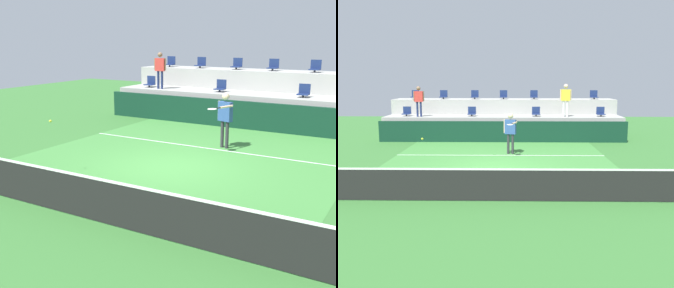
# 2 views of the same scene
# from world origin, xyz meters

# --- Properties ---
(ground_plane) EXTENTS (40.00, 40.00, 0.00)m
(ground_plane) POSITION_xyz_m (0.00, 0.00, 0.00)
(ground_plane) COLOR #336B2D
(court_inner_paint) EXTENTS (9.00, 10.00, 0.01)m
(court_inner_paint) POSITION_xyz_m (0.00, 1.00, 0.00)
(court_inner_paint) COLOR #3D7F38
(court_inner_paint) RESTS_ON ground_plane
(court_service_line) EXTENTS (9.00, 0.06, 0.00)m
(court_service_line) POSITION_xyz_m (0.00, 2.40, 0.01)
(court_service_line) COLOR white
(court_service_line) RESTS_ON ground_plane
(tennis_net) EXTENTS (10.48, 0.08, 1.07)m
(tennis_net) POSITION_xyz_m (0.00, -4.00, 0.50)
(tennis_net) COLOR black
(tennis_net) RESTS_ON ground_plane
(sponsor_backboard) EXTENTS (13.00, 0.16, 1.10)m
(sponsor_backboard) POSITION_xyz_m (0.00, 6.00, 0.55)
(sponsor_backboard) COLOR #0F3323
(sponsor_backboard) RESTS_ON ground_plane
(seating_tier_lower) EXTENTS (13.00, 1.80, 1.25)m
(seating_tier_lower) POSITION_xyz_m (0.00, 7.30, 0.62)
(seating_tier_lower) COLOR #9E9E99
(seating_tier_lower) RESTS_ON ground_plane
(seating_tier_upper) EXTENTS (13.00, 1.80, 2.10)m
(seating_tier_upper) POSITION_xyz_m (0.00, 9.10, 1.05)
(seating_tier_upper) COLOR #9E9E99
(seating_tier_upper) RESTS_ON ground_plane
(stadium_chair_lower_far_left) EXTENTS (0.44, 0.40, 0.52)m
(stadium_chair_lower_far_left) POSITION_xyz_m (-5.34, 7.23, 1.46)
(stadium_chair_lower_far_left) COLOR #2D2D33
(stadium_chair_lower_far_left) RESTS_ON seating_tier_lower
(stadium_chair_lower_left) EXTENTS (0.44, 0.40, 0.52)m
(stadium_chair_lower_left) POSITION_xyz_m (-1.73, 7.23, 1.46)
(stadium_chair_lower_left) COLOR #2D2D33
(stadium_chair_lower_left) RESTS_ON seating_tier_lower
(stadium_chair_lower_right) EXTENTS (0.44, 0.40, 0.52)m
(stadium_chair_lower_right) POSITION_xyz_m (1.82, 7.23, 1.46)
(stadium_chair_lower_right) COLOR #2D2D33
(stadium_chair_lower_right) RESTS_ON seating_tier_lower
(stadium_chair_lower_far_right) EXTENTS (0.44, 0.40, 0.52)m
(stadium_chair_lower_far_right) POSITION_xyz_m (5.36, 7.23, 1.46)
(stadium_chair_lower_far_right) COLOR #2D2D33
(stadium_chair_lower_far_right) RESTS_ON seating_tier_lower
(stadium_chair_upper_far_left) EXTENTS (0.44, 0.40, 0.52)m
(stadium_chair_upper_far_left) POSITION_xyz_m (-5.29, 9.03, 2.31)
(stadium_chair_upper_far_left) COLOR #2D2D33
(stadium_chair_upper_far_left) RESTS_ON seating_tier_upper
(stadium_chair_upper_left) EXTENTS (0.44, 0.40, 0.52)m
(stadium_chair_upper_left) POSITION_xyz_m (-3.60, 9.03, 2.31)
(stadium_chair_upper_left) COLOR #2D2D33
(stadium_chair_upper_left) RESTS_ON seating_tier_upper
(stadium_chair_upper_mid_left) EXTENTS (0.44, 0.40, 0.52)m
(stadium_chair_upper_mid_left) POSITION_xyz_m (-1.73, 9.03, 2.31)
(stadium_chair_upper_mid_left) COLOR #2D2D33
(stadium_chair_upper_mid_left) RESTS_ON seating_tier_upper
(stadium_chair_upper_center) EXTENTS (0.44, 0.40, 0.52)m
(stadium_chair_upper_center) POSITION_xyz_m (-0.02, 9.03, 2.31)
(stadium_chair_upper_center) COLOR #2D2D33
(stadium_chair_upper_center) RESTS_ON seating_tier_upper
(stadium_chair_upper_mid_right) EXTENTS (0.44, 0.40, 0.52)m
(stadium_chair_upper_mid_right) POSITION_xyz_m (1.78, 9.03, 2.31)
(stadium_chair_upper_mid_right) COLOR #2D2D33
(stadium_chair_upper_mid_right) RESTS_ON seating_tier_upper
(stadium_chair_upper_right) EXTENTS (0.44, 0.40, 0.52)m
(stadium_chair_upper_right) POSITION_xyz_m (3.55, 9.03, 2.31)
(stadium_chair_upper_right) COLOR #2D2D33
(stadium_chair_upper_right) RESTS_ON seating_tier_upper
(stadium_chair_upper_far_right) EXTENTS (0.44, 0.40, 0.52)m
(stadium_chair_upper_far_right) POSITION_xyz_m (5.32, 9.03, 2.31)
(stadium_chair_upper_far_right) COLOR #2D2D33
(stadium_chair_upper_far_right) RESTS_ON seating_tier_upper
(tennis_player) EXTENTS (0.61, 1.33, 1.81)m
(tennis_player) POSITION_xyz_m (0.44, 2.73, 1.12)
(tennis_player) COLOR #2D2D33
(tennis_player) RESTS_ON ground_plane
(spectator_leaning_on_rail) EXTENTS (0.58, 0.25, 1.64)m
(spectator_leaning_on_rail) POSITION_xyz_m (-4.55, 6.85, 2.23)
(spectator_leaning_on_rail) COLOR navy
(spectator_leaning_on_rail) RESTS_ON seating_tier_lower
(spectator_in_white) EXTENTS (0.61, 0.25, 1.76)m
(spectator_in_white) POSITION_xyz_m (3.37, 6.85, 2.32)
(spectator_in_white) COLOR white
(spectator_in_white) RESTS_ON seating_tier_lower
(tennis_ball) EXTENTS (0.07, 0.07, 0.07)m
(tennis_ball) POSITION_xyz_m (-2.27, -2.19, 1.43)
(tennis_ball) COLOR #CCE033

